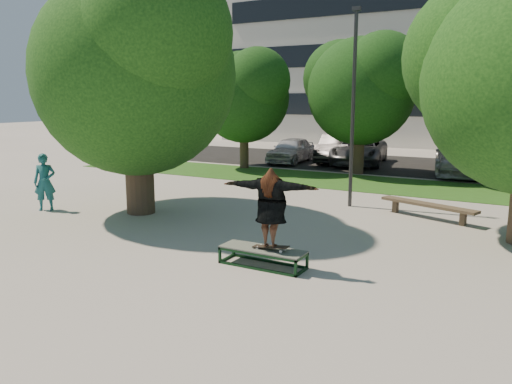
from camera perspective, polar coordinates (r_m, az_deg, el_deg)
The scene contains 17 objects.
ground at distance 12.28m, azimuth -1.45°, elevation -5.46°, with size 120.00×120.00×0.00m, color gray.
grass_strip at distance 20.55m, azimuth 14.71°, elevation 0.78°, with size 30.00×4.00×0.02m, color #234513.
asphalt_strip at distance 27.04m, azimuth 16.20°, elevation 2.99°, with size 40.00×8.00×0.01m, color black.
tree_left at distance 15.30m, azimuth -13.70°, elevation 14.16°, with size 6.96×5.95×7.12m.
bg_tree_left at distance 24.68m, azimuth -1.44°, elevation 11.39°, with size 5.28×4.51×5.77m.
bg_tree_mid at distance 23.33m, azimuth 11.81°, elevation 11.92°, with size 5.76×4.92×6.24m.
bg_tree_right at distance 21.76m, azimuth 25.48°, elevation 9.85°, with size 5.04×4.31×5.43m.
lamppost at distance 15.95m, azimuth 11.04°, elevation 9.53°, with size 0.25×0.15×6.11m.
office_building at distance 43.12m, azimuth 19.20°, elevation 16.19°, with size 30.00×14.12×16.00m.
grind_box at distance 10.35m, azimuth 0.77°, elevation -7.46°, with size 1.80×0.60×0.38m.
skater_rig at distance 9.98m, azimuth 1.72°, elevation -1.79°, with size 2.03×0.80×1.69m.
bystander at distance 16.62m, azimuth -23.00°, elevation 1.05°, with size 0.64×0.42×1.76m, color #18545B.
bench at distance 15.14m, azimuth 19.04°, elevation -1.51°, with size 2.86×1.35×0.45m.
car_silver_a at distance 26.98m, azimuth 4.03°, elevation 4.82°, with size 1.62×4.02×1.37m, color silver.
car_dark at distance 27.40m, azimuth 9.23°, elevation 4.98°, with size 1.63×4.66×1.54m, color black.
car_grey at distance 26.76m, azimuth 11.73°, elevation 4.71°, with size 2.47×5.35×1.49m, color #5D5C62.
car_silver_b at distance 24.68m, azimuth 22.41°, elevation 3.78°, with size 2.25×5.53×1.60m, color #9F9FA4.
Camera 1 is at (6.05, -10.13, 3.40)m, focal length 35.00 mm.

